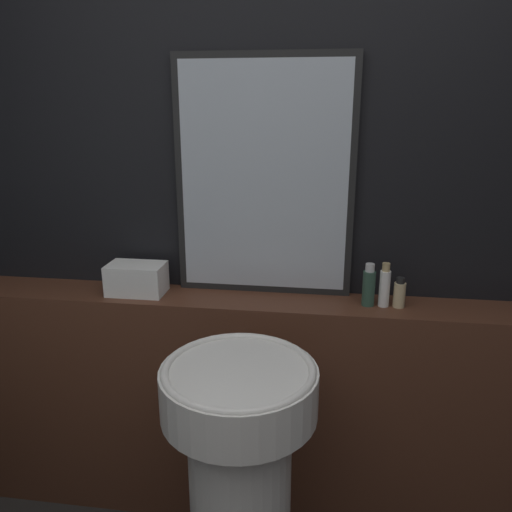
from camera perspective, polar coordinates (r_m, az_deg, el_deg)
wall_back at (r=1.93m, az=0.60°, el=4.77°), size 8.00×0.06×2.50m
vanity_counter at (r=2.11m, az=0.01°, el=-17.09°), size 2.28×0.22×0.95m
pedestal_sink at (r=1.70m, az=-1.84°, el=-24.16°), size 0.46×0.46×0.94m
mirror at (r=1.86m, az=0.93°, el=8.81°), size 0.66×0.03×0.88m
towel_stack at (r=1.98m, az=-13.48°, el=-2.54°), size 0.22×0.13×0.12m
shampoo_bottle at (r=1.85m, az=12.76°, el=-3.40°), size 0.05×0.05×0.16m
conditioner_bottle at (r=1.85m, az=14.48°, el=-3.39°), size 0.04×0.04×0.16m
lotion_bottle at (r=1.87m, az=16.07°, el=-4.14°), size 0.04×0.04×0.11m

